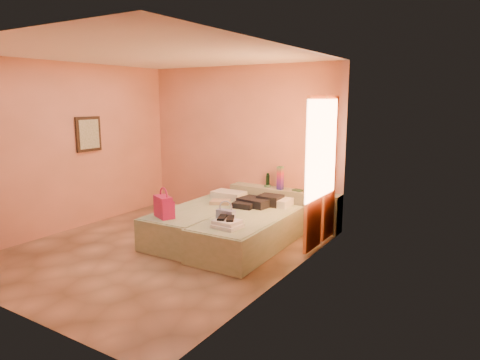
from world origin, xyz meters
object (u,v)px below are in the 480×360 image
object	(u,v)px
headboard_ledge	(283,207)
bed_right	(249,233)
bed_left	(201,223)
blue_handbag	(226,216)
magenta_handbag	(164,207)
green_book	(298,190)
water_bottle	(268,180)
towel_stack	(227,224)
flower_vase	(325,188)

from	to	relation	value
headboard_ledge	bed_right	xyz separation A→B (m)	(0.11, -1.38, -0.08)
bed_left	bed_right	bearing A→B (deg)	-3.68
blue_handbag	magenta_handbag	bearing A→B (deg)	-164.69
headboard_ledge	green_book	size ratio (longest dim) A/B	12.44
bed_left	water_bottle	size ratio (longest dim) A/B	8.41
magenta_handbag	towel_stack	xyz separation A→B (m)	(1.07, 0.06, -0.11)
flower_vase	magenta_handbag	bearing A→B (deg)	-129.35
bed_left	magenta_handbag	world-z (taller)	magenta_handbag
headboard_ledge	flower_vase	bearing A→B (deg)	-1.93
bed_right	water_bottle	xyz separation A→B (m)	(-0.45, 1.41, 0.52)
bed_right	towel_stack	xyz separation A→B (m)	(0.05, -0.64, 0.30)
green_book	blue_handbag	xyz separation A→B (m)	(-0.30, -1.77, -0.08)
flower_vase	blue_handbag	size ratio (longest dim) A/B	0.85
water_bottle	towel_stack	xyz separation A→B (m)	(0.50, -2.05, -0.22)
headboard_ledge	towel_stack	size ratio (longest dim) A/B	5.86
blue_handbag	water_bottle	bearing A→B (deg)	97.13
headboard_ledge	magenta_handbag	bearing A→B (deg)	-113.68
bed_right	towel_stack	bearing A→B (deg)	-87.15
water_bottle	green_book	bearing A→B (deg)	-4.38
bed_right	green_book	world-z (taller)	green_book
green_book	water_bottle	bearing A→B (deg)	-172.23
towel_stack	bed_left	bearing A→B (deg)	144.91
flower_vase	blue_handbag	distance (m)	1.94
bed_left	blue_handbag	world-z (taller)	blue_handbag
water_bottle	magenta_handbag	size ratio (longest dim) A/B	0.70
green_book	flower_vase	size ratio (longest dim) A/B	0.73
magenta_handbag	towel_stack	bearing A→B (deg)	27.93
blue_handbag	towel_stack	world-z (taller)	blue_handbag
water_bottle	flower_vase	distance (m)	1.11
bed_right	green_book	xyz separation A→B (m)	(0.16, 1.37, 0.41)
water_bottle	flower_vase	xyz separation A→B (m)	(1.10, -0.06, -0.01)
bed_left	magenta_handbag	bearing A→B (deg)	-101.15
green_book	flower_vase	world-z (taller)	flower_vase
water_bottle	blue_handbag	world-z (taller)	water_bottle
bed_left	water_bottle	xyz separation A→B (m)	(0.45, 1.38, 0.52)
flower_vase	bed_right	bearing A→B (deg)	-115.85
water_bottle	towel_stack	size ratio (longest dim) A/B	0.68
magenta_handbag	blue_handbag	world-z (taller)	magenta_handbag
water_bottle	magenta_handbag	bearing A→B (deg)	-105.23
bed_right	flower_vase	world-z (taller)	flower_vase
green_book	magenta_handbag	bearing A→B (deg)	-107.77
bed_right	flower_vase	distance (m)	1.59
flower_vase	blue_handbag	xyz separation A→B (m)	(-0.79, -1.76, -0.18)
blue_handbag	towel_stack	size ratio (longest dim) A/B	0.76
water_bottle	blue_handbag	distance (m)	1.85
flower_vase	towel_stack	distance (m)	2.09
bed_right	flower_vase	bearing A→B (deg)	62.51
bed_left	magenta_handbag	distance (m)	0.84
green_book	magenta_handbag	size ratio (longest dim) A/B	0.48
bed_right	towel_stack	distance (m)	0.70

